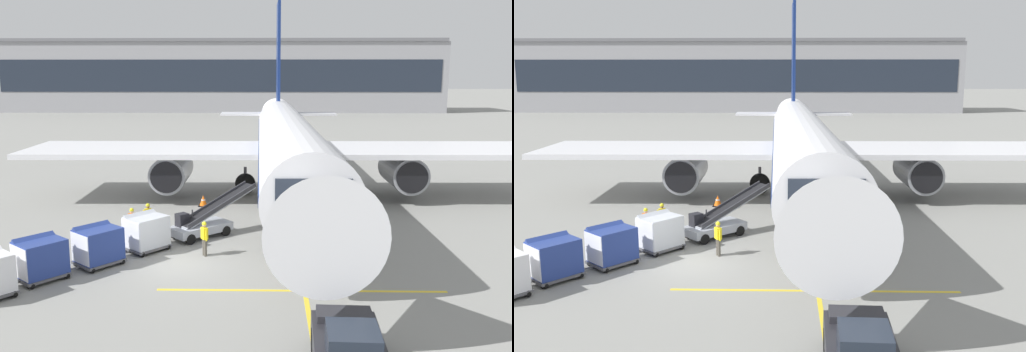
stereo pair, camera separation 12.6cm
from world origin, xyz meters
TOP-DOWN VIEW (x-y plane):
  - ground_plane at (0.00, 0.00)m, footprint 600.00×600.00m
  - parked_airplane at (5.67, 14.60)m, footprint 37.11×47.79m
  - belt_loader at (0.79, 4.69)m, footprint 4.83×4.66m
  - baggage_cart_lead at (-1.87, 2.11)m, footprint 2.52×2.59m
  - baggage_cart_second at (-3.63, -0.11)m, footprint 2.52×2.59m
  - baggage_cart_third at (-5.58, -1.99)m, footprint 2.52×2.59m
  - pushback_tug at (6.69, -9.49)m, footprint 2.28×4.48m
  - ground_crew_by_loader at (-3.01, 3.95)m, footprint 0.54×0.36m
  - ground_crew_by_carts at (1.19, 1.33)m, footprint 0.40×0.50m
  - ground_crew_marshaller at (-2.38, 5.06)m, footprint 0.56×0.33m
  - safety_cone_engine_keepout at (0.90, 10.95)m, footprint 0.55×0.55m
  - safety_cone_wingtip at (-0.06, 11.62)m, footprint 0.66×0.66m
  - apron_guidance_line_lead_in at (5.82, 13.75)m, footprint 0.20×110.00m
  - apron_guidance_line_stop_bar at (5.68, -3.02)m, footprint 12.00×0.20m
  - terminal_building at (-6.54, 107.43)m, footprint 102.37×15.13m

SIDE VIEW (x-z plane):
  - ground_plane at x=0.00m, z-range 0.00..0.00m
  - apron_guidance_line_lead_in at x=5.82m, z-range 0.00..0.01m
  - apron_guidance_line_stop_bar at x=5.68m, z-range 0.00..0.01m
  - safety_cone_engine_keepout at x=0.90m, z-range -0.01..0.62m
  - safety_cone_wingtip at x=-0.06m, z-range -0.01..0.73m
  - belt_loader at x=0.79m, z-range -0.49..2.11m
  - pushback_tug at x=6.69m, z-range -0.09..1.74m
  - ground_crew_by_loader at x=-3.01m, z-range 0.13..1.87m
  - ground_crew_by_carts at x=1.19m, z-range 0.13..1.87m
  - ground_crew_marshaller at x=-2.38m, z-range 0.13..1.87m
  - baggage_cart_lead at x=-1.87m, z-range 0.04..1.96m
  - baggage_cart_second at x=-3.63m, z-range 0.04..1.96m
  - baggage_cart_third at x=-5.58m, z-range 0.04..1.96m
  - parked_airplane at x=5.67m, z-range -4.07..11.96m
  - terminal_building at x=-6.54m, z-range -0.05..16.50m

